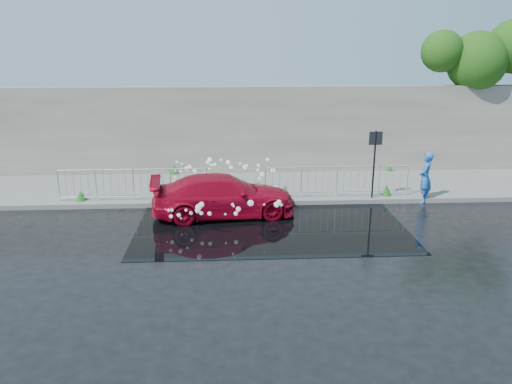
# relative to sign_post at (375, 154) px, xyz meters

# --- Properties ---
(ground) EXTENTS (90.00, 90.00, 0.00)m
(ground) POSITION_rel_sign_post_xyz_m (-4.20, -3.10, -1.72)
(ground) COLOR black
(ground) RESTS_ON ground
(pavement) EXTENTS (30.00, 4.00, 0.15)m
(pavement) POSITION_rel_sign_post_xyz_m (-4.20, 1.90, -1.65)
(pavement) COLOR slate
(pavement) RESTS_ON ground
(curb) EXTENTS (30.00, 0.25, 0.16)m
(curb) POSITION_rel_sign_post_xyz_m (-4.20, -0.10, -1.64)
(curb) COLOR slate
(curb) RESTS_ON ground
(retaining_wall) EXTENTS (30.00, 0.60, 3.50)m
(retaining_wall) POSITION_rel_sign_post_xyz_m (-4.20, 4.10, 0.18)
(retaining_wall) COLOR #6D665C
(retaining_wall) RESTS_ON pavement
(puddle) EXTENTS (8.00, 5.00, 0.01)m
(puddle) POSITION_rel_sign_post_xyz_m (-3.70, -2.10, -1.72)
(puddle) COLOR black
(puddle) RESTS_ON ground
(sign_post) EXTENTS (0.45, 0.06, 2.50)m
(sign_post) POSITION_rel_sign_post_xyz_m (0.00, 0.00, 0.00)
(sign_post) COLOR black
(sign_post) RESTS_ON ground
(tree) EXTENTS (4.96, 2.44, 6.31)m
(tree) POSITION_rel_sign_post_xyz_m (5.60, 4.32, 3.11)
(tree) COLOR #332114
(tree) RESTS_ON ground
(railing_left) EXTENTS (5.05, 0.05, 1.10)m
(railing_left) POSITION_rel_sign_post_xyz_m (-8.20, 0.25, -0.99)
(railing_left) COLOR silver
(railing_left) RESTS_ON pavement
(railing_right) EXTENTS (5.05, 0.05, 1.10)m
(railing_right) POSITION_rel_sign_post_xyz_m (-1.20, 0.25, -0.99)
(railing_right) COLOR silver
(railing_right) RESTS_ON pavement
(weeds) EXTENTS (12.17, 3.93, 0.38)m
(weeds) POSITION_rel_sign_post_xyz_m (-4.36, 1.36, -1.40)
(weeds) COLOR #144B17
(weeds) RESTS_ON pavement
(water_spray) EXTENTS (3.68, 5.74, 1.07)m
(water_spray) POSITION_rel_sign_post_xyz_m (-5.13, 0.03, -0.90)
(water_spray) COLOR white
(water_spray) RESTS_ON ground
(red_car) EXTENTS (4.72, 2.33, 1.32)m
(red_car) POSITION_rel_sign_post_xyz_m (-5.12, -1.10, -1.06)
(red_car) COLOR #A3061F
(red_car) RESTS_ON ground
(person) EXTENTS (0.67, 0.76, 1.76)m
(person) POSITION_rel_sign_post_xyz_m (1.79, -0.10, -0.84)
(person) COLOR blue
(person) RESTS_ON ground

